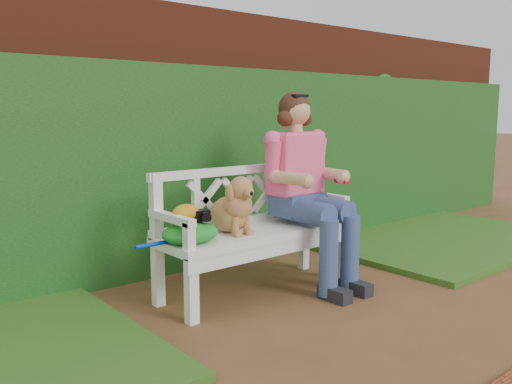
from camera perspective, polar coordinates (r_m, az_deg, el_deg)
ground at (r=3.60m, az=9.59°, el=-13.31°), size 60.00×60.00×0.00m
brick_wall at (r=4.80m, az=-7.59°, el=5.70°), size 10.00×0.30×2.20m
ivy_hedge at (r=4.63m, az=-6.08°, el=2.53°), size 10.00×0.18×1.70m
grass_right at (r=5.96m, az=18.19°, el=-4.55°), size 2.60×2.00×0.05m
garden_bench at (r=4.02m, az=0.00°, el=-7.21°), size 1.63×0.75×0.48m
seated_woman at (r=4.18m, az=4.63°, el=0.42°), size 0.89×1.01×1.49m
dog at (r=3.79m, az=-2.51°, el=-1.25°), size 0.41×0.46×0.42m
tennis_racket at (r=3.62m, az=-7.45°, el=-4.89°), size 0.60×0.35×0.03m
green_bag at (r=3.56m, az=-6.93°, el=-4.26°), size 0.46×0.40×0.13m
camera_item at (r=3.58m, az=-5.84°, el=-2.46°), size 0.13×0.11×0.07m
baseball_glove at (r=3.56m, az=-7.42°, el=-2.21°), size 0.19×0.14×0.12m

